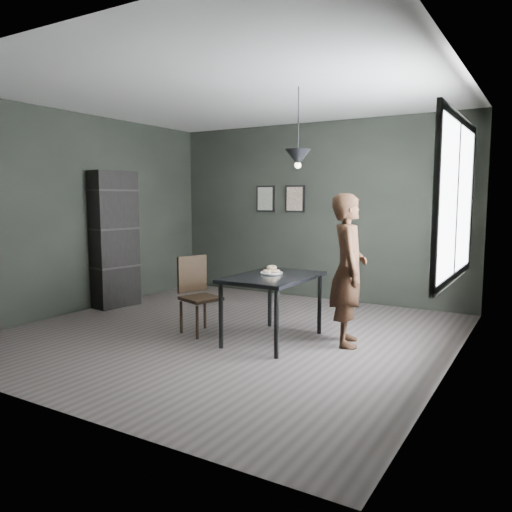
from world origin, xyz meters
The scene contains 13 objects.
ground centered at (0.00, 0.00, 0.00)m, with size 5.00×5.00×0.00m, color #342F2D.
back_wall centered at (0.00, 2.50, 1.40)m, with size 5.00×0.10×2.80m, color black.
ceiling centered at (0.00, 0.00, 2.80)m, with size 5.00×5.00×0.02m.
window_assembly centered at (2.47, 0.20, 1.60)m, with size 0.04×1.96×1.56m.
cafe_table centered at (0.60, 0.00, 0.67)m, with size 0.80×1.20×0.75m.
white_plate centered at (0.54, 0.09, 0.76)m, with size 0.23×0.23×0.01m, color silver.
donut_pile centered at (0.54, 0.09, 0.79)m, with size 0.19×0.20×0.09m.
woman centered at (1.38, 0.29, 0.83)m, with size 0.61×0.40×1.67m, color black.
wood_chair centered at (-0.35, -0.15, 0.52)m, with size 0.51×0.51×0.92m.
shelf_unit centered at (-2.32, 0.40, 1.00)m, with size 0.38×0.67×2.01m, color black.
pendant_lamp centered at (0.85, 0.10, 2.05)m, with size 0.28×0.28×0.86m.
framed_print_left centered at (-0.90, 2.47, 1.60)m, with size 0.34×0.04×0.44m.
framed_print_right centered at (-0.35, 2.47, 1.60)m, with size 0.34×0.04×0.44m.
Camera 1 is at (3.26, -4.86, 1.62)m, focal length 35.00 mm.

